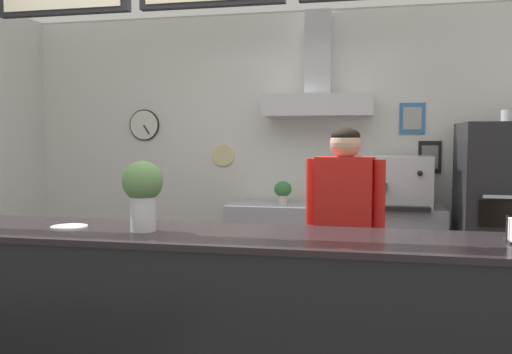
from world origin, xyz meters
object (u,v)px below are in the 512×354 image
(pizza_oven, at_px, (507,224))
(espresso_machine, at_px, (397,182))
(basil_vase, at_px, (143,192))
(potted_thyme, at_px, (283,191))
(potted_sage, at_px, (360,188))
(shop_worker, at_px, (344,234))
(condiment_plate, at_px, (69,227))

(pizza_oven, xyz_separation_m, espresso_machine, (-0.86, 0.20, 0.31))
(pizza_oven, xyz_separation_m, basil_vase, (-2.21, -2.13, 0.43))
(espresso_machine, distance_m, potted_thyme, 1.02)
(potted_sage, bearing_deg, shop_worker, -93.76)
(espresso_machine, xyz_separation_m, condiment_plate, (-1.75, -2.33, -0.08))
(basil_vase, distance_m, condiment_plate, 0.45)
(shop_worker, height_order, potted_thyme, shop_worker)
(shop_worker, distance_m, potted_thyme, 1.38)
(shop_worker, height_order, espresso_machine, shop_worker)
(pizza_oven, distance_m, shop_worker, 1.60)
(pizza_oven, bearing_deg, condiment_plate, -140.81)
(potted_sage, bearing_deg, basil_vase, -113.77)
(basil_vase, relative_size, condiment_plate, 1.90)
(shop_worker, xyz_separation_m, basil_vase, (-0.95, -1.14, 0.38))
(potted_thyme, bearing_deg, pizza_oven, -6.85)
(pizza_oven, bearing_deg, shop_worker, -141.67)
(espresso_machine, bearing_deg, pizza_oven, -13.12)
(potted_sage, height_order, condiment_plate, potted_sage)
(shop_worker, distance_m, espresso_machine, 1.29)
(pizza_oven, relative_size, potted_sage, 6.03)
(shop_worker, bearing_deg, condiment_plate, 47.31)
(shop_worker, distance_m, condiment_plate, 1.78)
(potted_sage, bearing_deg, pizza_oven, -9.81)
(potted_sage, xyz_separation_m, condiment_plate, (-1.44, -2.34, -0.02))
(espresso_machine, bearing_deg, condiment_plate, -126.94)
(shop_worker, relative_size, basil_vase, 4.51)
(pizza_oven, distance_m, potted_thyme, 1.90)
(potted_thyme, distance_m, basil_vase, 2.39)
(potted_thyme, xyz_separation_m, basil_vase, (-0.33, -2.36, 0.21))
(shop_worker, height_order, basil_vase, shop_worker)
(pizza_oven, height_order, condiment_plate, pizza_oven)
(shop_worker, distance_m, basil_vase, 1.53)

